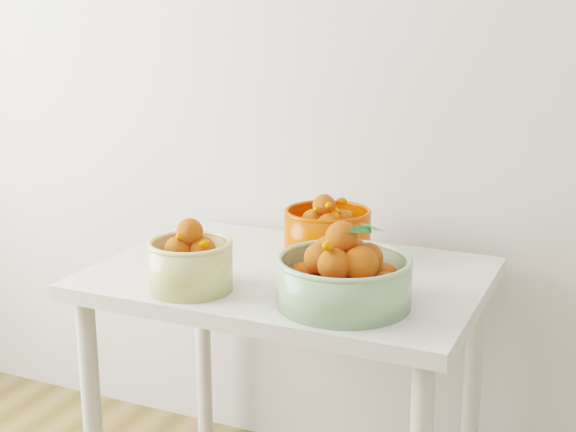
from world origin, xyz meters
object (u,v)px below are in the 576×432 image
(bowl_cream, at_px, (191,263))
(bowl_green, at_px, (344,276))
(bowl_orange, at_px, (327,231))
(table, at_px, (289,305))

(bowl_cream, relative_size, bowl_green, 0.65)
(bowl_cream, xyz_separation_m, bowl_orange, (0.20, 0.40, 0.00))
(bowl_cream, relative_size, bowl_orange, 0.93)
(table, height_order, bowl_orange, bowl_orange)
(bowl_green, height_order, bowl_orange, bowl_green)
(table, xyz_separation_m, bowl_orange, (0.04, 0.17, 0.16))
(bowl_cream, distance_m, bowl_green, 0.38)
(table, distance_m, bowl_cream, 0.32)
(bowl_green, xyz_separation_m, bowl_orange, (-0.18, 0.35, -0.00))
(bowl_cream, height_order, bowl_orange, bowl_cream)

